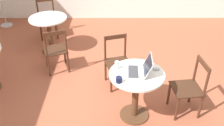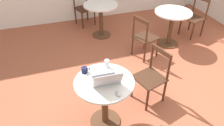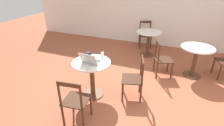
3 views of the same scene
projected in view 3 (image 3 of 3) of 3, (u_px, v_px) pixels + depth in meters
ground_plane at (122, 93)px, 3.71m from camera, size 16.00×16.00×0.00m
wall_back at (154, 5)px, 5.79m from camera, size 9.40×0.06×2.70m
cafe_table_near at (92, 71)px, 3.43m from camera, size 0.75×0.75×0.76m
cafe_table_mid at (196, 55)px, 4.12m from camera, size 0.75×0.75×0.76m
cafe_table_far at (148, 38)px, 5.25m from camera, size 0.75×0.75×0.76m
chair_near_right at (134, 79)px, 3.42m from camera, size 0.50×0.50×0.87m
chair_near_front at (75, 101)px, 2.80m from camera, size 0.45×0.45×0.87m
chair_mid_left at (162, 59)px, 4.21m from camera, size 0.51×0.51×0.87m
chair_far_back at (145, 34)px, 5.99m from camera, size 0.51×0.51×0.87m
laptop at (91, 60)px, 3.29m from camera, size 0.36×0.35×0.24m
mouse at (89, 68)px, 3.08m from camera, size 0.06×0.10×0.03m
mug at (89, 54)px, 3.59m from camera, size 0.11×0.08×0.08m
drinking_glass at (102, 55)px, 3.49m from camera, size 0.06×0.06×0.11m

